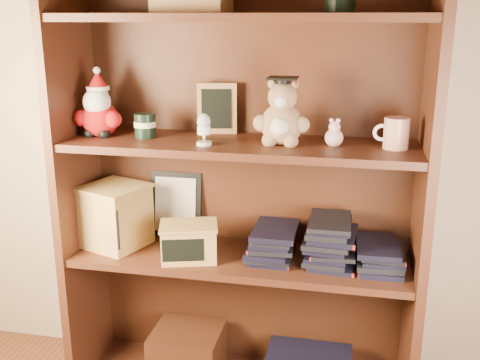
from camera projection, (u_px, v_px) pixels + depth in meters
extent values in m
cube|color=tan|center=(233.00, 44.00, 1.93)|extent=(3.00, 0.04, 2.50)
cube|color=#452213|center=(78.00, 176.00, 1.98)|extent=(0.03, 0.35, 1.60)
cube|color=#452213|center=(423.00, 197.00, 1.75)|extent=(0.03, 0.35, 1.60)
cube|color=#401F11|center=(249.00, 173.00, 2.02)|extent=(1.20, 0.02, 1.60)
cube|color=#452213|center=(240.00, 18.00, 1.71)|extent=(1.14, 0.33, 0.02)
cube|color=#401F11|center=(187.00, 352.00, 2.09)|extent=(0.25, 0.22, 0.18)
cube|color=#452213|center=(240.00, 258.00, 1.94)|extent=(1.14, 0.33, 0.02)
cube|color=#452213|center=(240.00, 145.00, 1.82)|extent=(1.14, 0.33, 0.02)
sphere|color=#A50F0F|center=(100.00, 119.00, 1.90)|extent=(0.12, 0.12, 0.12)
sphere|color=#A50F0F|center=(82.00, 118.00, 1.89)|extent=(0.06, 0.06, 0.06)
sphere|color=#A50F0F|center=(113.00, 119.00, 1.87)|extent=(0.06, 0.06, 0.06)
sphere|color=black|center=(90.00, 133.00, 1.89)|extent=(0.04, 0.04, 0.04)
sphere|color=black|center=(104.00, 134.00, 1.88)|extent=(0.04, 0.04, 0.04)
sphere|color=white|center=(97.00, 102.00, 1.87)|extent=(0.09, 0.09, 0.09)
sphere|color=#D8B293|center=(99.00, 95.00, 1.88)|extent=(0.07, 0.07, 0.07)
cone|color=#A50F0F|center=(97.00, 80.00, 1.86)|extent=(0.07, 0.07, 0.06)
sphere|color=white|center=(97.00, 70.00, 1.85)|extent=(0.02, 0.02, 0.02)
cylinder|color=white|center=(98.00, 88.00, 1.87)|extent=(0.08, 0.08, 0.01)
cylinder|color=black|center=(145.00, 126.00, 1.87)|extent=(0.07, 0.07, 0.08)
cylinder|color=beige|center=(145.00, 124.00, 1.87)|extent=(0.07, 0.07, 0.02)
cube|color=#9E7547|center=(217.00, 108.00, 1.92)|extent=(0.14, 0.05, 0.17)
cube|color=black|center=(216.00, 109.00, 1.91)|extent=(0.10, 0.03, 0.14)
cube|color=#9E7547|center=(219.00, 128.00, 1.97)|extent=(0.07, 0.07, 0.01)
cylinder|color=white|center=(204.00, 143.00, 1.77)|extent=(0.05, 0.05, 0.01)
cone|color=white|center=(204.00, 137.00, 1.76)|extent=(0.02, 0.02, 0.03)
cylinder|color=white|center=(204.00, 130.00, 1.76)|extent=(0.04, 0.04, 0.02)
ellipsoid|color=silver|center=(204.00, 122.00, 1.75)|extent=(0.04, 0.04, 0.05)
sphere|color=#A57C57|center=(282.00, 124.00, 1.78)|extent=(0.13, 0.13, 0.13)
sphere|color=white|center=(279.00, 127.00, 1.72)|extent=(0.06, 0.06, 0.06)
sphere|color=#A57C57|center=(262.00, 123.00, 1.77)|extent=(0.05, 0.05, 0.05)
sphere|color=#A57C57|center=(301.00, 125.00, 1.74)|extent=(0.05, 0.05, 0.05)
sphere|color=#A57C57|center=(269.00, 140.00, 1.76)|extent=(0.05, 0.05, 0.05)
sphere|color=#A57C57|center=(291.00, 141.00, 1.75)|extent=(0.05, 0.05, 0.05)
sphere|color=#A57C57|center=(283.00, 97.00, 1.75)|extent=(0.09, 0.09, 0.09)
sphere|color=white|center=(281.00, 102.00, 1.72)|extent=(0.04, 0.04, 0.04)
sphere|color=#A57C57|center=(273.00, 84.00, 1.76)|extent=(0.03, 0.03, 0.03)
sphere|color=#A57C57|center=(294.00, 84.00, 1.74)|extent=(0.03, 0.03, 0.03)
cylinder|color=black|center=(283.00, 81.00, 1.74)|extent=(0.04, 0.04, 0.02)
cube|color=black|center=(283.00, 78.00, 1.74)|extent=(0.09, 0.09, 0.01)
cylinder|color=#A50F0F|center=(296.00, 82.00, 1.71)|extent=(0.00, 0.04, 0.03)
sphere|color=beige|center=(334.00, 138.00, 1.75)|extent=(0.06, 0.06, 0.06)
sphere|color=beige|center=(335.00, 127.00, 1.74)|extent=(0.04, 0.04, 0.04)
sphere|color=beige|center=(331.00, 120.00, 1.74)|extent=(0.01, 0.01, 0.01)
sphere|color=beige|center=(338.00, 121.00, 1.74)|extent=(0.01, 0.01, 0.01)
cylinder|color=silver|center=(396.00, 133.00, 1.71)|extent=(0.08, 0.08, 0.10)
torus|color=white|center=(382.00, 133.00, 1.72)|extent=(0.05, 0.01, 0.05)
cube|color=black|center=(176.00, 204.00, 2.08)|extent=(0.19, 0.05, 0.24)
cube|color=beige|center=(175.00, 205.00, 2.07)|extent=(0.15, 0.03, 0.20)
cube|color=tan|center=(116.00, 217.00, 1.99)|extent=(0.25, 0.25, 0.21)
cube|color=black|center=(104.00, 227.00, 1.90)|extent=(0.13, 0.05, 0.14)
cube|color=tan|center=(114.00, 188.00, 1.96)|extent=(0.26, 0.26, 0.01)
cube|color=tan|center=(189.00, 243.00, 1.89)|extent=(0.21, 0.17, 0.12)
cube|color=black|center=(183.00, 250.00, 1.83)|extent=(0.13, 0.04, 0.08)
cube|color=tan|center=(188.00, 225.00, 1.87)|extent=(0.22, 0.18, 0.01)
cube|color=black|center=(272.00, 256.00, 1.91)|extent=(0.14, 0.20, 0.02)
cube|color=black|center=(272.00, 251.00, 1.90)|extent=(0.14, 0.20, 0.02)
cube|color=black|center=(272.00, 247.00, 1.90)|extent=(0.14, 0.20, 0.02)
cube|color=black|center=(272.00, 243.00, 1.90)|extent=(0.14, 0.20, 0.02)
cube|color=black|center=(272.00, 238.00, 1.89)|extent=(0.14, 0.20, 0.02)
cube|color=black|center=(272.00, 234.00, 1.89)|extent=(0.14, 0.20, 0.02)
cube|color=black|center=(272.00, 229.00, 1.88)|extent=(0.14, 0.20, 0.02)
cube|color=black|center=(329.00, 260.00, 1.87)|extent=(0.14, 0.20, 0.02)
cube|color=black|center=(329.00, 256.00, 1.87)|extent=(0.14, 0.20, 0.02)
cube|color=black|center=(330.00, 252.00, 1.86)|extent=(0.14, 0.20, 0.02)
cube|color=black|center=(330.00, 247.00, 1.86)|extent=(0.14, 0.20, 0.02)
cube|color=black|center=(330.00, 243.00, 1.85)|extent=(0.14, 0.20, 0.02)
cube|color=black|center=(330.00, 238.00, 1.85)|extent=(0.14, 0.20, 0.02)
cube|color=black|center=(330.00, 234.00, 1.84)|extent=(0.14, 0.20, 0.02)
cube|color=black|center=(331.00, 229.00, 1.84)|extent=(0.14, 0.20, 0.02)
cube|color=black|center=(331.00, 225.00, 1.83)|extent=(0.14, 0.20, 0.02)
cube|color=black|center=(331.00, 220.00, 1.83)|extent=(0.14, 0.20, 0.02)
cube|color=black|center=(379.00, 265.00, 1.84)|extent=(0.14, 0.20, 0.02)
cube|color=black|center=(380.00, 260.00, 1.83)|extent=(0.14, 0.20, 0.02)
cube|color=black|center=(380.00, 256.00, 1.83)|extent=(0.14, 0.20, 0.02)
cube|color=black|center=(380.00, 251.00, 1.83)|extent=(0.14, 0.20, 0.02)
cube|color=black|center=(381.00, 247.00, 1.82)|extent=(0.14, 0.20, 0.02)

